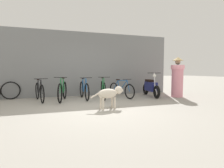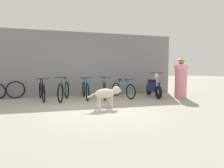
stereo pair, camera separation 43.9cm
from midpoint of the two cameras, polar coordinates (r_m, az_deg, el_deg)
name	(u,v)px [view 1 (the left image)]	position (r m, az deg, el deg)	size (l,w,h in m)	color
ground_plane	(94,109)	(5.31, -8.42, -8.02)	(60.00, 60.00, 0.00)	#9E998E
shop_wall_back	(80,64)	(8.13, -12.08, 6.35)	(8.76, 0.20, 2.87)	slate
bicycle_0	(39,92)	(7.12, -24.26, -2.32)	(0.54, 1.64, 0.86)	black
bicycle_1	(63,91)	(6.87, -17.63, -2.24)	(0.51, 1.65, 0.91)	black
bicycle_2	(84,90)	(7.11, -10.83, -1.98)	(0.46, 1.71, 0.88)	black
bicycle_3	(103,90)	(7.09, -4.69, -1.83)	(0.46, 1.65, 0.90)	black
bicycle_4	(121,90)	(7.40, 1.35, -1.92)	(0.61, 1.61, 0.80)	black
motorcycle	(151,87)	(7.86, 11.00, -1.05)	(0.58, 1.77, 1.06)	black
stray_dog	(110,93)	(5.25, -3.01, -3.13)	(1.11, 0.44, 0.66)	beige
person_in_robes	(177,77)	(8.01, 19.12, 2.18)	(0.80, 0.80, 1.73)	pink
spare_tire_left	(11,90)	(8.08, -31.54, -1.82)	(0.69, 0.27, 0.71)	black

